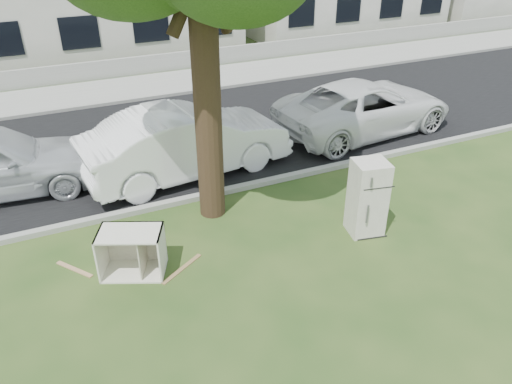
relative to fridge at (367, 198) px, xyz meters
name	(u,v)px	position (x,y,z in m)	size (l,w,h in m)	color
ground	(265,253)	(-2.15, 0.17, -0.79)	(120.00, 120.00, 0.00)	#244317
road	(175,138)	(-2.15, 6.17, -0.78)	(120.00, 7.00, 0.01)	black
kerb_near	(219,194)	(-2.15, 2.62, -0.79)	(120.00, 0.18, 0.12)	gray
kerb_far	(145,100)	(-2.15, 9.72, -0.79)	(120.00, 0.18, 0.12)	gray
sidewalk	(136,88)	(-2.15, 11.17, -0.78)	(120.00, 2.80, 0.01)	gray
low_wall	(125,67)	(-2.15, 12.77, -0.44)	(120.00, 0.15, 0.70)	gray
fridge	(367,198)	(0.00, 0.00, 0.00)	(0.65, 0.60, 1.57)	beige
cabinet	(132,252)	(-4.55, 0.65, -0.35)	(1.11, 0.69, 0.87)	white
plank_a	(182,269)	(-3.75, 0.35, -0.78)	(1.02, 0.08, 0.02)	olive
plank_b	(74,269)	(-5.54, 1.16, -0.77)	(0.86, 0.09, 0.02)	tan
plank_c	(149,263)	(-4.26, 0.76, -0.78)	(0.71, 0.08, 0.02)	#D2B875
car_center	(186,142)	(-2.45, 3.96, 0.05)	(1.77, 5.08, 1.67)	white
car_right	(365,107)	(3.05, 4.37, -0.04)	(2.47, 5.36, 1.49)	white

